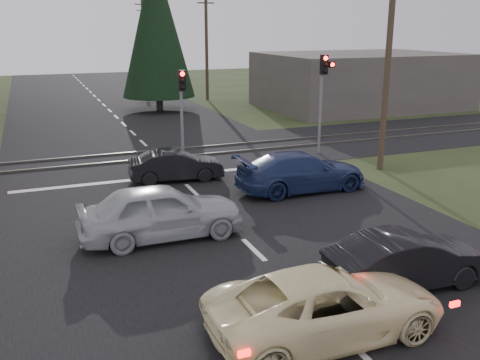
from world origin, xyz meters
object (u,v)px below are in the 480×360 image
utility_pole_mid (206,41)px  dark_car_far (176,166)px  cream_coupe (326,304)px  dark_hatchback (407,260)px  silver_car (161,211)px  utility_pole_near (388,58)px  traffic_signal_center (182,99)px  traffic_signal_right (323,85)px  blue_sedan (301,172)px  utility_pole_far (143,36)px

utility_pole_mid → dark_car_far: (-8.70, -22.48, -4.11)m
cream_coupe → dark_hatchback: 3.06m
dark_hatchback → silver_car: size_ratio=0.84×
silver_car → utility_pole_near: bearing=-68.7°
utility_pole_near → traffic_signal_center: bearing=148.0°
traffic_signal_right → silver_car: traffic_signal_right is taller
traffic_signal_center → cream_coupe: (-1.29, -15.07, -2.13)m
traffic_signal_right → dark_car_far: 8.43m
utility_pole_near → blue_sedan: 6.32m
traffic_signal_center → cream_coupe: size_ratio=0.84×
traffic_signal_right → dark_car_far: traffic_signal_right is taller
traffic_signal_center → silver_car: (-3.16, -8.85, -2.00)m
utility_pole_mid → silver_car: size_ratio=1.89×
utility_pole_near → dark_car_far: utility_pole_near is taller
silver_car → dark_car_far: silver_car is taller
traffic_signal_right → blue_sedan: bearing=-126.7°
utility_pole_near → utility_pole_mid: size_ratio=1.00×
silver_car → blue_sedan: 6.56m
utility_pole_near → blue_sedan: (-4.66, -1.51, -4.00)m
utility_pole_near → cream_coupe: size_ratio=1.84×
utility_pole_near → utility_pole_far: bearing=90.0°
utility_pole_mid → utility_pole_far: bearing=90.0°
utility_pole_mid → blue_sedan: 26.24m
traffic_signal_center → utility_pole_mid: 20.82m
dark_car_far → traffic_signal_center: bearing=-15.1°
traffic_signal_right → utility_pole_near: size_ratio=0.52×
utility_pole_mid → dark_car_far: 24.45m
traffic_signal_right → cream_coupe: size_ratio=0.96×
cream_coupe → utility_pole_near: bearing=-40.7°
blue_sedan → traffic_signal_right: bearing=-36.6°
utility_pole_near → dark_hatchback: (-5.94, -9.28, -4.07)m
traffic_signal_right → blue_sedan: 6.73m
utility_pole_mid → blue_sedan: size_ratio=1.80×
traffic_signal_right → dark_car_far: bearing=-165.9°
blue_sedan → dark_car_far: (-4.04, 3.03, -0.12)m
cream_coupe → blue_sedan: blue_sedan is taller
traffic_signal_center → blue_sedan: (2.84, -6.18, -2.08)m
utility_pole_near → silver_car: (-10.66, -4.17, -3.91)m
cream_coupe → silver_car: 6.50m
traffic_signal_right → utility_pole_far: utility_pole_far is taller
traffic_signal_right → traffic_signal_center: 6.68m
dark_hatchback → utility_pole_far: bearing=-3.0°
cream_coupe → blue_sedan: 9.80m
dark_car_far → silver_car: bearing=166.8°
dark_hatchback → blue_sedan: size_ratio=0.80×
utility_pole_near → silver_car: utility_pole_near is taller
utility_pole_far → dark_hatchback: size_ratio=2.25×
dark_hatchback → traffic_signal_right: bearing=-18.5°
dark_hatchback → blue_sedan: bearing=-6.5°
utility_pole_mid → utility_pole_far: (0.00, 25.00, 0.00)m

